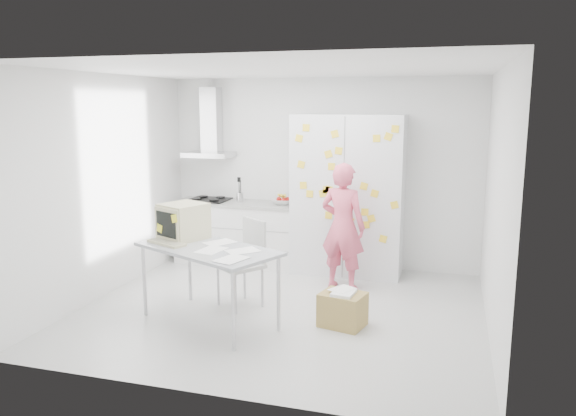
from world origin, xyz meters
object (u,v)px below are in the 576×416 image
(desk, at_px, (192,233))
(chair, at_px, (246,257))
(person, at_px, (343,227))
(cardboard_box, at_px, (343,309))

(desk, height_order, chair, desk)
(person, relative_size, chair, 1.60)
(desk, height_order, cardboard_box, desk)
(chair, xyz_separation_m, cardboard_box, (1.22, -0.32, -0.39))
(person, distance_m, cardboard_box, 1.39)
(person, distance_m, desk, 1.98)
(desk, bearing_deg, chair, 70.16)
(chair, relative_size, cardboard_box, 1.94)
(chair, bearing_deg, desk, -98.64)
(desk, bearing_deg, person, 68.10)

